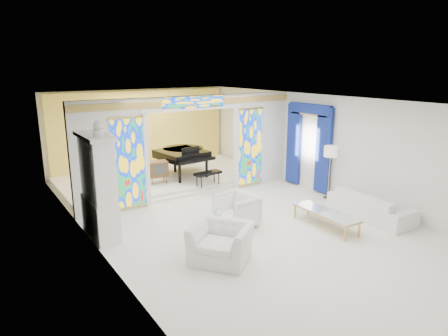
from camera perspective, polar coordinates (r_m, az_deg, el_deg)
floor at (r=10.56m, az=1.03°, el=-6.84°), size 12.00×12.00×0.00m
ceiling at (r=9.88m, az=1.11°, el=9.61°), size 7.00×12.00×0.02m
wall_back at (r=15.35m, az=-11.74°, el=5.37°), size 7.00×0.02×3.00m
wall_left at (r=8.69m, az=-18.35°, el=-1.85°), size 0.02×12.00×3.00m
wall_right at (r=12.39m, az=14.57°, el=3.11°), size 0.02×12.00×3.00m
partition_wall at (r=11.74m, az=-4.44°, el=3.70°), size 7.00×0.22×3.00m
stained_glass_left at (r=10.91m, az=-13.50°, el=0.61°), size 0.90×0.04×2.40m
stained_glass_right at (r=12.81m, az=3.79°, el=2.99°), size 0.90×0.04×2.40m
stained_glass_transom at (r=11.50m, az=-4.30°, el=9.34°), size 2.00×0.04×0.34m
alcove_platform at (r=13.93m, az=-8.53°, el=-1.33°), size 6.80×3.80×0.18m
gold_curtain_back at (r=15.24m, az=-11.57°, el=5.31°), size 6.70×0.10×2.90m
chandelier at (r=13.48m, az=-7.95°, el=8.82°), size 0.48×0.48×0.30m
blue_drapes at (r=12.77m, az=11.97°, el=3.94°), size 0.14×1.85×2.65m
china_cabinet at (r=9.40m, az=-17.50°, el=-2.67°), size 0.56×1.46×2.72m
armchair_left at (r=8.13m, az=-0.46°, el=-10.65°), size 1.52×1.54×0.76m
armchair_right at (r=9.75m, az=1.83°, el=-6.10°), size 0.97×0.95×0.82m
sofa at (r=11.01m, az=20.22°, el=-5.03°), size 0.99×2.29×0.66m
side_table at (r=8.90m, az=-0.90°, el=-8.21°), size 0.65×0.65×0.61m
vase at (r=8.78m, az=-0.91°, el=-6.33°), size 0.23×0.23×0.20m
coffee_table at (r=10.03m, az=14.33°, el=-6.23°), size 0.61×1.81×0.40m
floor_lamp at (r=11.94m, az=14.98°, el=1.95°), size 0.50×0.50×1.59m
grand_piano at (r=13.69m, az=-5.83°, el=2.01°), size 1.81×2.82×1.08m
tv_console at (r=12.86m, az=-9.47°, el=-0.14°), size 0.66×0.49×0.71m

